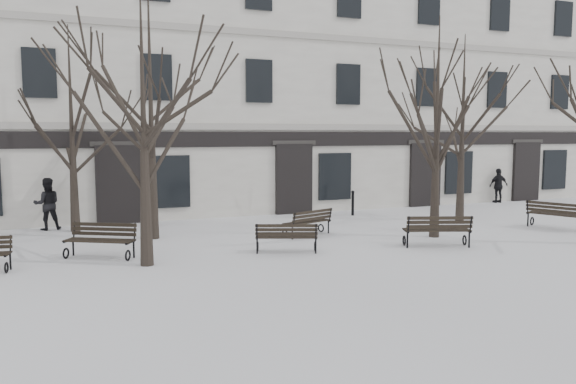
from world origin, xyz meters
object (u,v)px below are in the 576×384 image
tree_2 (438,101)px  bench_3 (101,239)px  bench_4 (309,221)px  bench_5 (556,214)px  bench_2 (437,229)px  tree_1 (143,93)px  bench_1 (286,236)px

tree_2 → bench_3: 10.91m
bench_4 → bench_5: size_ratio=0.90×
bench_2 → tree_1: bearing=14.2°
bench_1 → bench_2: size_ratio=0.89×
bench_2 → bench_3: (-9.24, 2.20, -0.02)m
bench_3 → bench_5: (15.05, -1.13, 0.02)m
bench_1 → tree_2: bearing=-153.1°
tree_2 → tree_1: bearing=-176.4°
tree_1 → tree_2: tree_2 is taller
bench_1 → bench_4: size_ratio=0.99×
bench_4 → bench_2: bearing=111.4°
tree_1 → tree_2: size_ratio=0.99×
tree_2 → bench_4: bearing=155.8°
tree_1 → bench_4: bearing=22.3°
tree_1 → bench_3: bearing=126.8°
tree_1 → bench_1: 5.42m
tree_2 → bench_3: tree_2 is taller
bench_2 → bench_1: bearing=8.5°
bench_1 → bench_3: size_ratio=0.95×
bench_1 → bench_3: bench_3 is taller
tree_2 → bench_2: size_ratio=3.46×
bench_2 → bench_4: (-2.76, 3.07, -0.05)m
bench_1 → bench_3: 5.01m
tree_1 → bench_3: size_ratio=3.63×
tree_1 → bench_2: tree_1 is taller
bench_2 → bench_5: (5.80, 1.06, 0.00)m
tree_1 → bench_1: bearing=0.9°
tree_1 → bench_2: (8.23, -0.84, -3.78)m
tree_1 → tree_2: bearing=3.6°
tree_2 → bench_1: (-5.34, -0.51, -3.88)m
bench_1 → bench_3: bearing=6.4°
bench_2 → bench_3: bearing=6.6°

